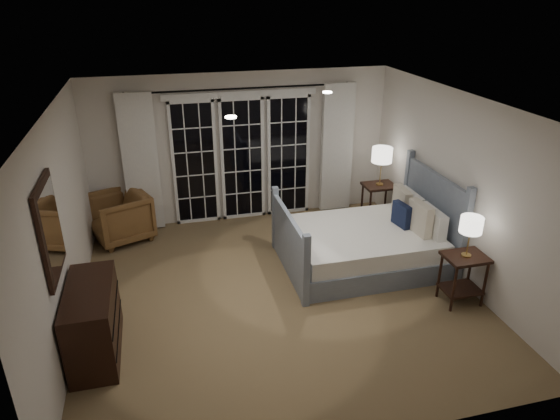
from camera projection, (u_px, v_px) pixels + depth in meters
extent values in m
plane|color=olive|center=(278.00, 292.00, 6.65)|extent=(5.00, 5.00, 0.00)
plane|color=white|center=(278.00, 105.00, 5.62)|extent=(5.00, 5.00, 0.00)
cube|color=silver|center=(61.00, 228.00, 5.57)|extent=(0.02, 5.00, 2.50)
cube|color=silver|center=(458.00, 188.00, 6.70)|extent=(0.02, 5.00, 2.50)
cube|color=silver|center=(242.00, 148.00, 8.35)|extent=(5.00, 0.02, 2.50)
cube|color=silver|center=(355.00, 330.00, 3.93)|extent=(5.00, 0.02, 2.50)
cube|color=black|center=(195.00, 164.00, 8.22)|extent=(0.66, 0.02, 2.02)
cube|color=black|center=(242.00, 160.00, 8.40)|extent=(0.66, 0.02, 2.02)
cube|color=black|center=(288.00, 156.00, 8.58)|extent=(0.66, 0.02, 2.02)
cube|color=white|center=(241.00, 94.00, 7.94)|extent=(2.50, 0.04, 0.10)
cylinder|color=black|center=(241.00, 89.00, 7.85)|extent=(3.50, 0.03, 0.03)
cube|color=silver|center=(141.00, 164.00, 7.91)|extent=(0.55, 0.10, 2.25)
cube|color=silver|center=(337.00, 148.00, 8.65)|extent=(0.55, 0.10, 2.25)
cylinder|color=white|center=(327.00, 92.00, 6.34)|extent=(0.12, 0.12, 0.01)
cylinder|color=white|center=(231.00, 117.00, 5.14)|extent=(0.12, 0.12, 0.01)
cube|color=gray|center=(361.00, 254.00, 7.27)|extent=(2.05, 1.60, 0.30)
cube|color=silver|center=(362.00, 238.00, 7.16)|extent=(1.99, 1.54, 0.25)
cube|color=gray|center=(432.00, 216.00, 7.31)|extent=(0.06, 1.60, 1.30)
cube|color=gray|center=(289.00, 245.00, 6.90)|extent=(0.06, 1.60, 0.90)
cube|color=silver|center=(432.00, 221.00, 6.95)|extent=(0.14, 0.60, 0.36)
cube|color=silver|center=(410.00, 203.00, 7.51)|extent=(0.14, 0.60, 0.36)
cube|color=beige|center=(420.00, 218.00, 6.93)|extent=(0.16, 0.46, 0.45)
cube|color=beige|center=(402.00, 203.00, 7.42)|extent=(0.16, 0.46, 0.45)
cube|color=#121932|center=(401.00, 215.00, 7.17)|extent=(0.15, 0.35, 0.34)
cube|color=black|center=(466.00, 257.00, 6.19)|extent=(0.52, 0.41, 0.04)
cube|color=black|center=(460.00, 289.00, 6.38)|extent=(0.47, 0.37, 0.03)
cylinder|color=black|center=(454.00, 289.00, 6.13)|extent=(0.04, 0.04, 0.64)
cylinder|color=black|center=(485.00, 284.00, 6.23)|extent=(0.04, 0.04, 0.64)
cylinder|color=black|center=(440.00, 275.00, 6.42)|extent=(0.04, 0.04, 0.64)
cylinder|color=black|center=(469.00, 271.00, 6.52)|extent=(0.04, 0.04, 0.64)
cube|color=black|center=(379.00, 186.00, 8.38)|extent=(0.52, 0.42, 0.04)
cube|color=black|center=(377.00, 211.00, 8.57)|extent=(0.48, 0.38, 0.03)
cylinder|color=black|center=(370.00, 209.00, 8.32)|extent=(0.04, 0.04, 0.65)
cylinder|color=black|center=(394.00, 206.00, 8.42)|extent=(0.04, 0.04, 0.65)
cylinder|color=black|center=(362.00, 201.00, 8.61)|extent=(0.04, 0.04, 0.65)
cylinder|color=black|center=(385.00, 199.00, 8.71)|extent=(0.04, 0.04, 0.65)
cylinder|color=#B59048|center=(466.00, 255.00, 6.18)|extent=(0.12, 0.12, 0.02)
cylinder|color=#B59048|center=(468.00, 243.00, 6.11)|extent=(0.02, 0.02, 0.31)
cylinder|color=white|center=(471.00, 225.00, 6.00)|extent=(0.27, 0.27, 0.20)
cylinder|color=#B59048|center=(380.00, 184.00, 8.36)|extent=(0.12, 0.12, 0.02)
cylinder|color=#B59048|center=(380.00, 173.00, 8.28)|extent=(0.02, 0.02, 0.38)
cylinder|color=white|center=(382.00, 155.00, 8.15)|extent=(0.33, 0.33, 0.25)
imported|color=brown|center=(120.00, 217.00, 7.88)|extent=(1.10, 1.09, 0.78)
cube|color=black|center=(93.00, 321.00, 5.39)|extent=(0.48, 1.16, 0.82)
cube|color=black|center=(119.00, 328.00, 5.51)|extent=(0.01, 1.14, 0.01)
cube|color=black|center=(115.00, 308.00, 5.40)|extent=(0.01, 1.14, 0.01)
cube|color=black|center=(50.00, 230.00, 4.87)|extent=(0.04, 0.85, 1.00)
cube|color=white|center=(52.00, 229.00, 4.88)|extent=(0.01, 0.73, 0.88)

